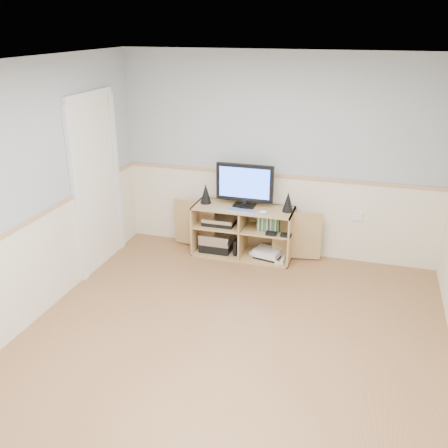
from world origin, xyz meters
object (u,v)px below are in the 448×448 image
at_px(media_cabinet, 244,229).
at_px(monitor, 245,184).
at_px(game_consoles, 267,253).
at_px(keyboard, 241,211).

height_order(media_cabinet, monitor, monitor).
xyz_separation_m(media_cabinet, monitor, (0.00, -0.01, 0.61)).
bearing_deg(game_consoles, media_cabinet, 168.02).
bearing_deg(keyboard, media_cabinet, 104.35).
bearing_deg(monitor, game_consoles, -10.72).
bearing_deg(media_cabinet, keyboard, -86.99).
bearing_deg(keyboard, monitor, 104.46).
xyz_separation_m(media_cabinet, game_consoles, (0.32, -0.07, -0.26)).
height_order(monitor, keyboard, monitor).
distance_m(media_cabinet, game_consoles, 0.42).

